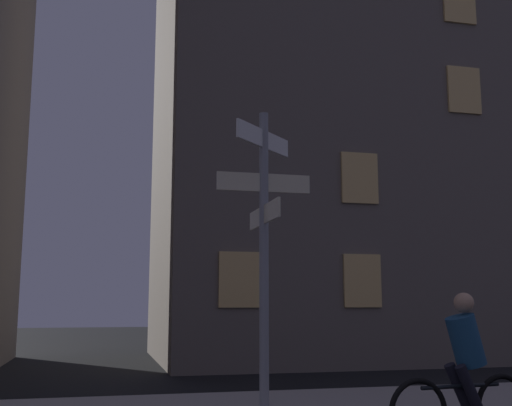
# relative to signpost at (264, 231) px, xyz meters

# --- Properties ---
(signpost) EXTENTS (1.25, 1.46, 3.85)m
(signpost) POSITION_rel_signpost_xyz_m (0.00, 0.00, 0.00)
(signpost) COLOR gray
(signpost) RESTS_ON sidewalk_kerb
(cyclist) EXTENTS (1.81, 0.37, 1.61)m
(cyclist) POSITION_rel_signpost_xyz_m (1.84, -1.53, -1.67)
(cyclist) COLOR black
(cyclist) RESTS_ON ground_plane
(building_right_block) EXTENTS (11.47, 6.71, 12.52)m
(building_right_block) POSITION_rel_signpost_xyz_m (5.19, 8.92, 3.85)
(building_right_block) COLOR #6B6056
(building_right_block) RESTS_ON ground_plane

